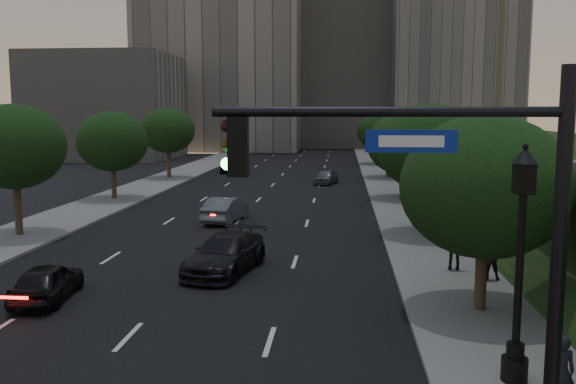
# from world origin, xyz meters

# --- Properties ---
(road_surface) EXTENTS (16.00, 140.00, 0.02)m
(road_surface) POSITION_xyz_m (0.00, 30.00, 0.01)
(road_surface) COLOR black
(road_surface) RESTS_ON ground
(sidewalk_right) EXTENTS (4.50, 140.00, 0.15)m
(sidewalk_right) POSITION_xyz_m (10.25, 30.00, 0.07)
(sidewalk_right) COLOR slate
(sidewalk_right) RESTS_ON ground
(sidewalk_left) EXTENTS (4.50, 140.00, 0.15)m
(sidewalk_left) POSITION_xyz_m (-10.25, 30.00, 0.07)
(sidewalk_left) COLOR slate
(sidewalk_left) RESTS_ON ground
(parapet_wall) EXTENTS (0.35, 90.00, 0.70)m
(parapet_wall) POSITION_xyz_m (13.50, 28.00, 4.35)
(parapet_wall) COLOR slate
(parapet_wall) RESTS_ON embankment
(office_block_left) EXTENTS (26.00, 20.00, 32.00)m
(office_block_left) POSITION_xyz_m (-14.00, 92.00, 16.00)
(office_block_left) COLOR gray
(office_block_left) RESTS_ON ground
(office_block_mid) EXTENTS (22.00, 18.00, 26.00)m
(office_block_mid) POSITION_xyz_m (6.00, 102.00, 13.00)
(office_block_mid) COLOR gray
(office_block_mid) RESTS_ON ground
(office_block_right) EXTENTS (20.00, 22.00, 36.00)m
(office_block_right) POSITION_xyz_m (24.00, 96.00, 18.00)
(office_block_right) COLOR gray
(office_block_right) RESTS_ON ground
(office_block_filler) EXTENTS (18.00, 16.00, 14.00)m
(office_block_filler) POSITION_xyz_m (-26.00, 70.00, 7.00)
(office_block_filler) COLOR gray
(office_block_filler) RESTS_ON ground
(tree_right_a) EXTENTS (5.20, 5.20, 6.24)m
(tree_right_a) POSITION_xyz_m (10.30, 8.00, 4.02)
(tree_right_a) COLOR #38281C
(tree_right_a) RESTS_ON ground
(tree_right_b) EXTENTS (5.20, 5.20, 6.74)m
(tree_right_b) POSITION_xyz_m (10.30, 20.00, 4.52)
(tree_right_b) COLOR #38281C
(tree_right_b) RESTS_ON ground
(tree_right_c) EXTENTS (5.20, 5.20, 6.24)m
(tree_right_c) POSITION_xyz_m (10.30, 33.00, 4.02)
(tree_right_c) COLOR #38281C
(tree_right_c) RESTS_ON ground
(tree_right_d) EXTENTS (5.20, 5.20, 6.74)m
(tree_right_d) POSITION_xyz_m (10.30, 47.00, 4.52)
(tree_right_d) COLOR #38281C
(tree_right_d) RESTS_ON ground
(tree_right_e) EXTENTS (5.20, 5.20, 6.24)m
(tree_right_e) POSITION_xyz_m (10.30, 62.00, 4.02)
(tree_right_e) COLOR #38281C
(tree_right_e) RESTS_ON ground
(tree_left_b) EXTENTS (5.00, 5.00, 6.71)m
(tree_left_b) POSITION_xyz_m (-10.30, 18.00, 4.58)
(tree_left_b) COLOR #38281C
(tree_left_b) RESTS_ON ground
(tree_left_c) EXTENTS (5.00, 5.00, 6.34)m
(tree_left_c) POSITION_xyz_m (-10.30, 31.00, 4.21)
(tree_left_c) COLOR #38281C
(tree_left_c) RESTS_ON ground
(tree_left_d) EXTENTS (5.00, 5.00, 6.71)m
(tree_left_d) POSITION_xyz_m (-10.30, 45.00, 4.58)
(tree_left_d) COLOR #38281C
(tree_left_d) RESTS_ON ground
(traffic_signal_mast) EXTENTS (5.68, 0.56, 7.00)m
(traffic_signal_mast) POSITION_xyz_m (8.19, -1.44, 3.67)
(traffic_signal_mast) COLOR black
(traffic_signal_mast) RESTS_ON ground
(street_lamp) EXTENTS (0.64, 0.64, 5.62)m
(street_lamp) POSITION_xyz_m (9.94, 2.79, 2.63)
(street_lamp) COLOR black
(street_lamp) RESTS_ON ground
(sedan_near_left) EXTENTS (1.93, 3.96, 1.30)m
(sedan_near_left) POSITION_xyz_m (-3.88, 8.07, 0.65)
(sedan_near_left) COLOR black
(sedan_near_left) RESTS_ON ground
(sedan_mid_left) EXTENTS (2.16, 4.60, 1.46)m
(sedan_mid_left) POSITION_xyz_m (-0.69, 23.20, 0.73)
(sedan_mid_left) COLOR #56595D
(sedan_mid_left) RESTS_ON ground
(sedan_far_left) EXTENTS (3.10, 5.38, 1.41)m
(sedan_far_left) POSITION_xyz_m (-5.55, 51.98, 0.71)
(sedan_far_left) COLOR black
(sedan_far_left) RESTS_ON ground
(sedan_near_right) EXTENTS (3.05, 5.46, 1.49)m
(sedan_near_right) POSITION_xyz_m (1.39, 12.19, 0.75)
(sedan_near_right) COLOR black
(sedan_near_right) RESTS_ON ground
(sedan_far_right) EXTENTS (2.37, 4.05, 1.30)m
(sedan_far_right) POSITION_xyz_m (4.60, 42.16, 0.65)
(sedan_far_right) COLOR #56575D
(sedan_far_right) RESTS_ON ground
(pedestrian_a) EXTENTS (0.60, 0.41, 1.59)m
(pedestrian_a) POSITION_xyz_m (10.51, 1.54, 0.95)
(pedestrian_a) COLOR black
(pedestrian_a) RESTS_ON sidewalk_right
(pedestrian_b) EXTENTS (0.89, 0.71, 1.78)m
(pedestrian_b) POSITION_xyz_m (11.36, 11.50, 1.04)
(pedestrian_b) COLOR black
(pedestrian_b) RESTS_ON sidewalk_right
(pedestrian_c) EXTENTS (1.18, 0.61, 1.92)m
(pedestrian_c) POSITION_xyz_m (10.37, 12.75, 1.11)
(pedestrian_c) COLOR black
(pedestrian_c) RESTS_ON sidewalk_right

